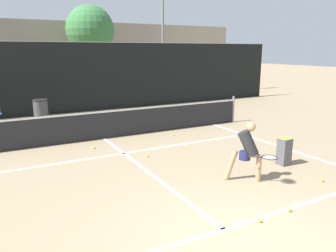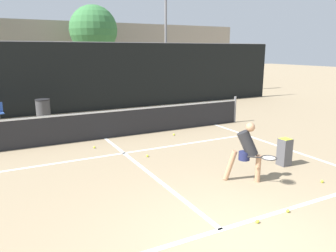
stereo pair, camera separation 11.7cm
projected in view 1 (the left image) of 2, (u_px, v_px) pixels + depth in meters
ground_plane at (244, 244)px, 5.03m from camera, size 100.00×100.00×0.00m
court_baseline_near at (224, 229)px, 5.46m from camera, size 11.00×0.10×0.01m
court_service_line at (124, 153)px, 9.45m from camera, size 8.25×0.10×0.01m
court_center_mark at (144, 168)px, 8.24m from camera, size 0.10×6.50×0.01m
court_sideline_right at (274, 144)px, 10.33m from camera, size 0.10×7.50×0.01m
net at (103, 124)px, 10.91m from camera, size 11.09×0.09×1.07m
fence_back at (67, 78)px, 15.20m from camera, size 24.00×0.06×3.29m
player_practicing at (248, 149)px, 7.32m from camera, size 0.92×1.03×1.37m
tennis_ball_scattered_0 at (286, 159)px, 8.88m from camera, size 0.07×0.07×0.07m
tennis_ball_scattered_1 at (173, 134)px, 11.43m from camera, size 0.07×0.07×0.07m
tennis_ball_scattered_2 at (322, 181)px, 7.41m from camera, size 0.07×0.07×0.07m
tennis_ball_scattered_3 at (94, 148)px, 9.91m from camera, size 0.07×0.07×0.07m
tennis_ball_scattered_4 at (289, 210)px, 6.05m from camera, size 0.07×0.07×0.07m
tennis_ball_scattered_5 at (147, 156)px, 9.12m from camera, size 0.07×0.07×0.07m
tennis_ball_scattered_6 at (260, 221)px, 5.67m from camera, size 0.07×0.07×0.07m
ball_hopper at (284, 151)px, 8.46m from camera, size 0.28×0.28×0.71m
trash_bin at (41, 110)px, 13.68m from camera, size 0.60×0.60×0.91m
tree_west at (90, 30)px, 23.68m from camera, size 3.46×3.46×6.08m
building_far at (33, 55)px, 25.68m from camera, size 36.00×2.40×5.11m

